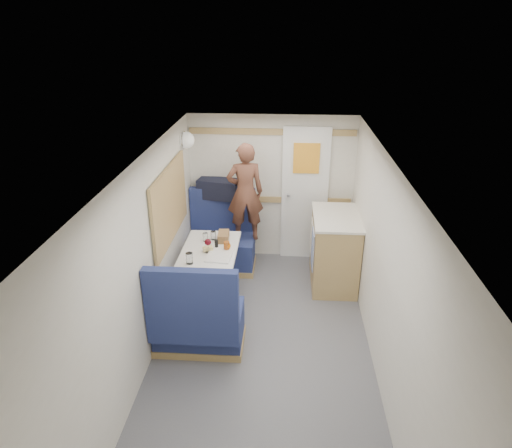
# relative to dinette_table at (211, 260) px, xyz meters

# --- Properties ---
(floor) EXTENTS (4.50, 4.50, 0.00)m
(floor) POSITION_rel_dinette_table_xyz_m (0.65, -1.00, -0.57)
(floor) COLOR #515156
(floor) RESTS_ON ground
(ceiling) EXTENTS (4.50, 4.50, 0.00)m
(ceiling) POSITION_rel_dinette_table_xyz_m (0.65, -1.00, 1.43)
(ceiling) COLOR silver
(ceiling) RESTS_ON wall_back
(wall_back) EXTENTS (2.20, 0.02, 2.00)m
(wall_back) POSITION_rel_dinette_table_xyz_m (0.65, 1.25, 0.43)
(wall_back) COLOR silver
(wall_back) RESTS_ON floor
(wall_left) EXTENTS (0.02, 4.50, 2.00)m
(wall_left) POSITION_rel_dinette_table_xyz_m (-0.45, -1.00, 0.43)
(wall_left) COLOR silver
(wall_left) RESTS_ON floor
(wall_right) EXTENTS (0.02, 4.50, 2.00)m
(wall_right) POSITION_rel_dinette_table_xyz_m (1.75, -1.00, 0.43)
(wall_right) COLOR silver
(wall_right) RESTS_ON floor
(oak_trim_low) EXTENTS (2.15, 0.02, 0.08)m
(oak_trim_low) POSITION_rel_dinette_table_xyz_m (0.65, 1.23, 0.28)
(oak_trim_low) COLOR #9B7946
(oak_trim_low) RESTS_ON wall_back
(oak_trim_high) EXTENTS (2.15, 0.02, 0.08)m
(oak_trim_high) POSITION_rel_dinette_table_xyz_m (0.65, 1.23, 1.21)
(oak_trim_high) COLOR #9B7946
(oak_trim_high) RESTS_ON wall_back
(side_window) EXTENTS (0.04, 1.30, 0.72)m
(side_window) POSITION_rel_dinette_table_xyz_m (-0.43, 0.00, 0.68)
(side_window) COLOR gray
(side_window) RESTS_ON wall_left
(rear_door) EXTENTS (0.62, 0.12, 1.86)m
(rear_door) POSITION_rel_dinette_table_xyz_m (1.10, 1.22, 0.41)
(rear_door) COLOR white
(rear_door) RESTS_ON wall_back
(dinette_table) EXTENTS (0.62, 0.92, 0.72)m
(dinette_table) POSITION_rel_dinette_table_xyz_m (0.00, 0.00, 0.00)
(dinette_table) COLOR white
(dinette_table) RESTS_ON floor
(bench_far) EXTENTS (0.90, 0.59, 1.05)m
(bench_far) POSITION_rel_dinette_table_xyz_m (-0.00, 0.86, -0.27)
(bench_far) COLOR #161B48
(bench_far) RESTS_ON floor
(bench_near) EXTENTS (0.90, 0.59, 1.05)m
(bench_near) POSITION_rel_dinette_table_xyz_m (-0.00, -0.86, -0.27)
(bench_near) COLOR #161B48
(bench_near) RESTS_ON floor
(ledge) EXTENTS (0.90, 0.14, 0.04)m
(ledge) POSITION_rel_dinette_table_xyz_m (-0.00, 1.12, 0.31)
(ledge) COLOR #9B7946
(ledge) RESTS_ON bench_far
(dome_light) EXTENTS (0.20, 0.20, 0.20)m
(dome_light) POSITION_rel_dinette_table_xyz_m (-0.39, 0.85, 1.18)
(dome_light) COLOR white
(dome_light) RESTS_ON wall_left
(galley_counter) EXTENTS (0.57, 0.92, 0.92)m
(galley_counter) POSITION_rel_dinette_table_xyz_m (1.47, 0.55, -0.10)
(galley_counter) COLOR #9B7946
(galley_counter) RESTS_ON floor
(person) EXTENTS (0.52, 0.39, 1.28)m
(person) POSITION_rel_dinette_table_xyz_m (0.33, 0.83, 0.53)
(person) COLOR brown
(person) RESTS_ON bench_far
(duffel_bag) EXTENTS (0.58, 0.36, 0.26)m
(duffel_bag) POSITION_rel_dinette_table_xyz_m (-0.05, 1.12, 0.46)
(duffel_bag) COLOR black
(duffel_bag) RESTS_ON ledge
(tray) EXTENTS (0.30, 0.37, 0.02)m
(tray) POSITION_rel_dinette_table_xyz_m (0.14, -0.19, 0.16)
(tray) COLOR white
(tray) RESTS_ON dinette_table
(orange_fruit) EXTENTS (0.08, 0.08, 0.08)m
(orange_fruit) POSITION_rel_dinette_table_xyz_m (0.21, -0.04, 0.21)
(orange_fruit) COLOR #E14D0A
(orange_fruit) RESTS_ON tray
(cheese_block) EXTENTS (0.13, 0.10, 0.04)m
(cheese_block) POSITION_rel_dinette_table_xyz_m (-0.01, -0.09, 0.19)
(cheese_block) COLOR #EDE689
(cheese_block) RESTS_ON tray
(wine_glass) EXTENTS (0.08, 0.08, 0.17)m
(wine_glass) POSITION_rel_dinette_table_xyz_m (-0.00, -0.12, 0.28)
(wine_glass) COLOR white
(wine_glass) RESTS_ON dinette_table
(tumbler_left) EXTENTS (0.08, 0.08, 0.12)m
(tumbler_left) POSITION_rel_dinette_table_xyz_m (-0.16, -0.38, 0.22)
(tumbler_left) COLOR white
(tumbler_left) RESTS_ON dinette_table
(tumbler_mid) EXTENTS (0.06, 0.06, 0.10)m
(tumbler_mid) POSITION_rel_dinette_table_xyz_m (-0.08, 0.17, 0.20)
(tumbler_mid) COLOR white
(tumbler_mid) RESTS_ON dinette_table
(tumbler_right) EXTENTS (0.06, 0.06, 0.10)m
(tumbler_right) POSITION_rel_dinette_table_xyz_m (0.01, 0.22, 0.21)
(tumbler_right) COLOR white
(tumbler_right) RESTS_ON dinette_table
(beer_glass) EXTENTS (0.07, 0.07, 0.11)m
(beer_glass) POSITION_rel_dinette_table_xyz_m (0.20, -0.05, 0.21)
(beer_glass) COLOR #904415
(beer_glass) RESTS_ON dinette_table
(pepper_grinder) EXTENTS (0.04, 0.04, 0.11)m
(pepper_grinder) POSITION_rel_dinette_table_xyz_m (0.08, -0.01, 0.21)
(pepper_grinder) COLOR black
(pepper_grinder) RESTS_ON dinette_table
(salt_grinder) EXTENTS (0.04, 0.04, 0.09)m
(salt_grinder) POSITION_rel_dinette_table_xyz_m (0.00, -0.01, 0.20)
(salt_grinder) COLOR white
(salt_grinder) RESTS_ON dinette_table
(bread_loaf) EXTENTS (0.13, 0.23, 0.09)m
(bread_loaf) POSITION_rel_dinette_table_xyz_m (0.13, 0.21, 0.20)
(bread_loaf) COLOR olive
(bread_loaf) RESTS_ON dinette_table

